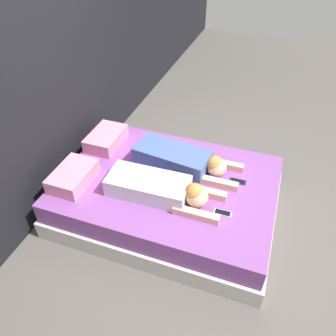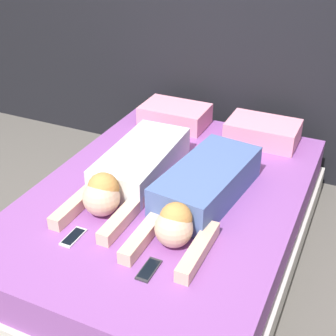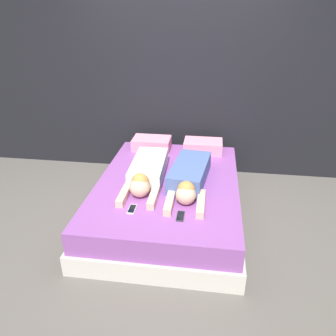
# 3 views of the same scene
# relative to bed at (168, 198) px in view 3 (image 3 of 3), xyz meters

# --- Properties ---
(ground_plane) EXTENTS (12.00, 12.00, 0.00)m
(ground_plane) POSITION_rel_bed_xyz_m (0.00, 0.00, -0.21)
(ground_plane) COLOR #5B5651
(wall_back) EXTENTS (12.00, 0.06, 2.60)m
(wall_back) POSITION_rel_bed_xyz_m (0.00, 1.21, 1.09)
(wall_back) COLOR black
(wall_back) RESTS_ON ground_plane
(bed) EXTENTS (1.53, 2.11, 0.42)m
(bed) POSITION_rel_bed_xyz_m (0.00, 0.00, 0.00)
(bed) COLOR beige
(bed) RESTS_ON ground_plane
(pillow_head_left) EXTENTS (0.48, 0.31, 0.15)m
(pillow_head_left) POSITION_rel_bed_xyz_m (-0.33, 0.84, 0.29)
(pillow_head_left) COLOR pink
(pillow_head_left) RESTS_ON bed
(pillow_head_right) EXTENTS (0.48, 0.31, 0.15)m
(pillow_head_right) POSITION_rel_bed_xyz_m (0.33, 0.84, 0.29)
(pillow_head_right) COLOR pink
(pillow_head_right) RESTS_ON bed
(person_left) EXTENTS (0.36, 1.07, 0.23)m
(person_left) POSITION_rel_bed_xyz_m (-0.23, -0.02, 0.31)
(person_left) COLOR silver
(person_left) RESTS_ON bed
(person_right) EXTENTS (0.42, 1.09, 0.22)m
(person_right) POSITION_rel_bed_xyz_m (0.23, -0.07, 0.31)
(person_right) COLOR #4C66A5
(person_right) RESTS_ON bed
(cell_phone_left) EXTENTS (0.06, 0.16, 0.01)m
(cell_phone_left) POSITION_rel_bed_xyz_m (-0.25, -0.59, 0.22)
(cell_phone_left) COLOR silver
(cell_phone_left) RESTS_ON bed
(cell_phone_right) EXTENTS (0.06, 0.16, 0.01)m
(cell_phone_right) POSITION_rel_bed_xyz_m (0.20, -0.64, 0.22)
(cell_phone_right) COLOR #2D2D33
(cell_phone_right) RESTS_ON bed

